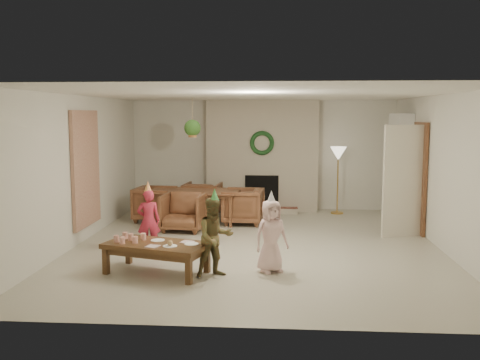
# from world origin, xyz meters

# --- Properties ---
(floor) EXTENTS (7.00, 7.00, 0.00)m
(floor) POSITION_xyz_m (0.00, 0.00, 0.00)
(floor) COLOR #B7B29E
(floor) RESTS_ON ground
(ceiling) EXTENTS (7.00, 7.00, 0.00)m
(ceiling) POSITION_xyz_m (0.00, 0.00, 2.50)
(ceiling) COLOR white
(ceiling) RESTS_ON wall_back
(wall_back) EXTENTS (7.00, 0.00, 7.00)m
(wall_back) POSITION_xyz_m (0.00, 3.50, 1.25)
(wall_back) COLOR silver
(wall_back) RESTS_ON floor
(wall_front) EXTENTS (7.00, 0.00, 7.00)m
(wall_front) POSITION_xyz_m (0.00, -3.50, 1.25)
(wall_front) COLOR silver
(wall_front) RESTS_ON floor
(wall_left) EXTENTS (0.00, 7.00, 7.00)m
(wall_left) POSITION_xyz_m (-3.00, 0.00, 1.25)
(wall_left) COLOR silver
(wall_left) RESTS_ON floor
(wall_right) EXTENTS (0.00, 7.00, 7.00)m
(wall_right) POSITION_xyz_m (3.00, 0.00, 1.25)
(wall_right) COLOR silver
(wall_right) RESTS_ON floor
(fireplace_mass) EXTENTS (2.50, 0.40, 2.50)m
(fireplace_mass) POSITION_xyz_m (0.00, 3.30, 1.25)
(fireplace_mass) COLOR #562616
(fireplace_mass) RESTS_ON floor
(fireplace_hearth) EXTENTS (1.60, 0.30, 0.12)m
(fireplace_hearth) POSITION_xyz_m (0.00, 2.95, 0.06)
(fireplace_hearth) COLOR #5D2119
(fireplace_hearth) RESTS_ON floor
(fireplace_firebox) EXTENTS (0.75, 0.12, 0.75)m
(fireplace_firebox) POSITION_xyz_m (0.00, 3.12, 0.45)
(fireplace_firebox) COLOR black
(fireplace_firebox) RESTS_ON floor
(fireplace_wreath) EXTENTS (0.54, 0.10, 0.54)m
(fireplace_wreath) POSITION_xyz_m (0.00, 3.07, 1.55)
(fireplace_wreath) COLOR #163C1B
(fireplace_wreath) RESTS_ON fireplace_mass
(floor_lamp_base) EXTENTS (0.28, 0.28, 0.03)m
(floor_lamp_base) POSITION_xyz_m (1.67, 3.00, 0.01)
(floor_lamp_base) COLOR gold
(floor_lamp_base) RESTS_ON floor
(floor_lamp_post) EXTENTS (0.03, 0.03, 1.33)m
(floor_lamp_post) POSITION_xyz_m (1.67, 3.00, 0.69)
(floor_lamp_post) COLOR gold
(floor_lamp_post) RESTS_ON floor
(floor_lamp_shade) EXTENTS (0.35, 0.35, 0.30)m
(floor_lamp_shade) POSITION_xyz_m (1.67, 3.00, 1.33)
(floor_lamp_shade) COLOR beige
(floor_lamp_shade) RESTS_ON floor_lamp_post
(bookshelf_carcass) EXTENTS (0.30, 1.00, 2.20)m
(bookshelf_carcass) POSITION_xyz_m (2.84, 2.30, 1.10)
(bookshelf_carcass) COLOR white
(bookshelf_carcass) RESTS_ON floor
(bookshelf_shelf_a) EXTENTS (0.30, 0.92, 0.03)m
(bookshelf_shelf_a) POSITION_xyz_m (2.82, 2.30, 0.45)
(bookshelf_shelf_a) COLOR white
(bookshelf_shelf_a) RESTS_ON bookshelf_carcass
(bookshelf_shelf_b) EXTENTS (0.30, 0.92, 0.03)m
(bookshelf_shelf_b) POSITION_xyz_m (2.82, 2.30, 0.85)
(bookshelf_shelf_b) COLOR white
(bookshelf_shelf_b) RESTS_ON bookshelf_carcass
(bookshelf_shelf_c) EXTENTS (0.30, 0.92, 0.03)m
(bookshelf_shelf_c) POSITION_xyz_m (2.82, 2.30, 1.25)
(bookshelf_shelf_c) COLOR white
(bookshelf_shelf_c) RESTS_ON bookshelf_carcass
(bookshelf_shelf_d) EXTENTS (0.30, 0.92, 0.03)m
(bookshelf_shelf_d) POSITION_xyz_m (2.82, 2.30, 1.65)
(bookshelf_shelf_d) COLOR white
(bookshelf_shelf_d) RESTS_ON bookshelf_carcass
(books_row_lower) EXTENTS (0.20, 0.40, 0.24)m
(books_row_lower) POSITION_xyz_m (2.80, 2.15, 0.59)
(books_row_lower) COLOR maroon
(books_row_lower) RESTS_ON bookshelf_shelf_a
(books_row_mid) EXTENTS (0.20, 0.44, 0.24)m
(books_row_mid) POSITION_xyz_m (2.80, 2.35, 0.99)
(books_row_mid) COLOR #274E91
(books_row_mid) RESTS_ON bookshelf_shelf_b
(books_row_upper) EXTENTS (0.20, 0.36, 0.22)m
(books_row_upper) POSITION_xyz_m (2.80, 2.20, 1.38)
(books_row_upper) COLOR #A46623
(books_row_upper) RESTS_ON bookshelf_shelf_c
(door_frame) EXTENTS (0.05, 0.86, 2.04)m
(door_frame) POSITION_xyz_m (2.96, 1.20, 1.02)
(door_frame) COLOR brown
(door_frame) RESTS_ON floor
(door_leaf) EXTENTS (0.77, 0.32, 2.00)m
(door_leaf) POSITION_xyz_m (2.58, 0.82, 1.00)
(door_leaf) COLOR beige
(door_leaf) RESTS_ON floor
(curtain_panel) EXTENTS (0.06, 1.20, 2.00)m
(curtain_panel) POSITION_xyz_m (-2.96, 0.20, 1.25)
(curtain_panel) COLOR #C7A88C
(curtain_panel) RESTS_ON wall_left
(dining_table) EXTENTS (1.92, 1.18, 0.65)m
(dining_table) POSITION_xyz_m (-1.35, 1.82, 0.32)
(dining_table) COLOR brown
(dining_table) RESTS_ON floor
(dining_chair_near) EXTENTS (0.83, 0.85, 0.72)m
(dining_chair_near) POSITION_xyz_m (-1.41, 1.01, 0.36)
(dining_chair_near) COLOR brown
(dining_chair_near) RESTS_ON floor
(dining_chair_far) EXTENTS (0.83, 0.85, 0.72)m
(dining_chair_far) POSITION_xyz_m (-1.28, 2.63, 0.36)
(dining_chair_far) COLOR brown
(dining_chair_far) RESTS_ON floor
(dining_chair_left) EXTENTS (0.85, 0.83, 0.72)m
(dining_chair_left) POSITION_xyz_m (-2.15, 1.89, 0.36)
(dining_chair_left) COLOR brown
(dining_chair_left) RESTS_ON floor
(dining_chair_right) EXTENTS (0.85, 0.83, 0.72)m
(dining_chair_right) POSITION_xyz_m (-0.34, 1.74, 0.36)
(dining_chair_right) COLOR brown
(dining_chair_right) RESTS_ON floor
(hanging_plant_cord) EXTENTS (0.01, 0.01, 0.70)m
(hanging_plant_cord) POSITION_xyz_m (-1.30, 1.50, 2.15)
(hanging_plant_cord) COLOR tan
(hanging_plant_cord) RESTS_ON ceiling
(hanging_plant_pot) EXTENTS (0.16, 0.16, 0.12)m
(hanging_plant_pot) POSITION_xyz_m (-1.30, 1.50, 1.80)
(hanging_plant_pot) COLOR #A86C36
(hanging_plant_pot) RESTS_ON hanging_plant_cord
(hanging_plant_foliage) EXTENTS (0.32, 0.32, 0.32)m
(hanging_plant_foliage) POSITION_xyz_m (-1.30, 1.50, 1.92)
(hanging_plant_foliage) COLOR #26521B
(hanging_plant_foliage) RESTS_ON hanging_plant_pot
(coffee_table_top) EXTENTS (1.53, 1.07, 0.06)m
(coffee_table_top) POSITION_xyz_m (-1.30, -1.69, 0.40)
(coffee_table_top) COLOR brown
(coffee_table_top) RESTS_ON floor
(coffee_table_apron) EXTENTS (1.40, 0.94, 0.09)m
(coffee_table_apron) POSITION_xyz_m (-1.30, -1.69, 0.32)
(coffee_table_apron) COLOR brown
(coffee_table_apron) RESTS_ON floor
(coffee_leg_fl) EXTENTS (0.09, 0.09, 0.36)m
(coffee_leg_fl) POSITION_xyz_m (-1.99, -1.78, 0.18)
(coffee_leg_fl) COLOR brown
(coffee_leg_fl) RESTS_ON floor
(coffee_leg_fr) EXTENTS (0.09, 0.09, 0.36)m
(coffee_leg_fr) POSITION_xyz_m (-0.78, -2.14, 0.18)
(coffee_leg_fr) COLOR brown
(coffee_leg_fr) RESTS_ON floor
(coffee_leg_bl) EXTENTS (0.09, 0.09, 0.36)m
(coffee_leg_bl) POSITION_xyz_m (-1.83, -1.24, 0.18)
(coffee_leg_bl) COLOR brown
(coffee_leg_bl) RESTS_ON floor
(coffee_leg_br) EXTENTS (0.09, 0.09, 0.36)m
(coffee_leg_br) POSITION_xyz_m (-0.62, -1.60, 0.18)
(coffee_leg_br) COLOR brown
(coffee_leg_br) RESTS_ON floor
(cup_a) EXTENTS (0.09, 0.09, 0.10)m
(cup_a) POSITION_xyz_m (-1.86, -1.69, 0.48)
(cup_a) COLOR white
(cup_a) RESTS_ON coffee_table_top
(cup_b) EXTENTS (0.09, 0.09, 0.10)m
(cup_b) POSITION_xyz_m (-1.80, -1.48, 0.48)
(cup_b) COLOR white
(cup_b) RESTS_ON coffee_table_top
(cup_c) EXTENTS (0.09, 0.09, 0.10)m
(cup_c) POSITION_xyz_m (-1.76, -1.78, 0.48)
(cup_c) COLOR white
(cup_c) RESTS_ON coffee_table_top
(cup_d) EXTENTS (0.09, 0.09, 0.10)m
(cup_d) POSITION_xyz_m (-1.69, -1.57, 0.48)
(cup_d) COLOR white
(cup_d) RESTS_ON coffee_table_top
(cup_e) EXTENTS (0.09, 0.09, 0.10)m
(cup_e) POSITION_xyz_m (-1.59, -1.74, 0.48)
(cup_e) COLOR white
(cup_e) RESTS_ON coffee_table_top
(cup_f) EXTENTS (0.09, 0.09, 0.10)m
(cup_f) POSITION_xyz_m (-1.52, -1.53, 0.48)
(cup_f) COLOR white
(cup_f) RESTS_ON coffee_table_top
(plate_a) EXTENTS (0.24, 0.24, 0.01)m
(plate_a) POSITION_xyz_m (-1.32, -1.55, 0.43)
(plate_a) COLOR white
(plate_a) RESTS_ON coffee_table_top
(plate_b) EXTENTS (0.24, 0.24, 0.01)m
(plate_b) POSITION_xyz_m (-1.08, -1.87, 0.43)
(plate_b) COLOR white
(plate_b) RESTS_ON coffee_table_top
(plate_c) EXTENTS (0.24, 0.24, 0.01)m
(plate_c) POSITION_xyz_m (-0.81, -1.73, 0.43)
(plate_c) COLOR white
(plate_c) RESTS_ON coffee_table_top
(food_scoop) EXTENTS (0.09, 0.09, 0.07)m
(food_scoop) POSITION_xyz_m (-1.08, -1.87, 0.47)
(food_scoop) COLOR tan
(food_scoop) RESTS_ON plate_b
(napkin_left) EXTENTS (0.20, 0.20, 0.01)m
(napkin_left) POSITION_xyz_m (-1.31, -1.89, 0.43)
(napkin_left) COLOR #D79EA6
(napkin_left) RESTS_ON coffee_table_top
(napkin_right) EXTENTS (0.20, 0.20, 0.01)m
(napkin_right) POSITION_xyz_m (-0.89, -1.61, 0.43)
(napkin_right) COLOR #D79EA6
(napkin_right) RESTS_ON coffee_table_top
(child_red) EXTENTS (0.41, 0.32, 1.00)m
(child_red) POSITION_xyz_m (-1.69, -0.54, 0.50)
(child_red) COLOR #B8273D
(child_red) RESTS_ON floor
(party_hat_red) EXTENTS (0.15, 0.15, 0.19)m
(party_hat_red) POSITION_xyz_m (-1.69, -0.54, 1.04)
(party_hat_red) COLOR #EEDF4F
(party_hat_red) RESTS_ON child_red
(child_plaid) EXTENTS (0.65, 0.60, 1.08)m
(child_plaid) POSITION_xyz_m (-0.49, -1.77, 0.54)
(child_plaid) COLOR brown
(child_plaid) RESTS_ON floor
(party_hat_plaid) EXTENTS (0.14, 0.14, 0.18)m
(party_hat_plaid) POSITION_xyz_m (-0.49, -1.77, 1.11)
(party_hat_plaid) COLOR green
(party_hat_plaid) RESTS_ON child_plaid
(child_pink) EXTENTS (0.59, 0.52, 1.02)m
(child_pink) POSITION_xyz_m (0.27, -1.51, 0.51)
(child_pink) COLOR #F8C8C6
(child_pink) RESTS_ON floor
(party_hat_pink) EXTENTS (0.17, 0.17, 0.18)m
(party_hat_pink) POSITION_xyz_m (0.27, -1.51, 1.06)
(party_hat_pink) COLOR silver
(party_hat_pink) RESTS_ON child_pink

